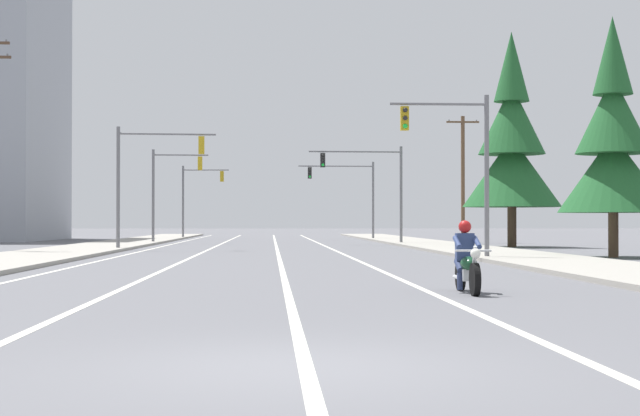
% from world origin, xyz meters
% --- Properties ---
extents(ground_plane, '(400.00, 400.00, 0.00)m').
position_xyz_m(ground_plane, '(0.00, 0.00, 0.00)').
color(ground_plane, '#5B5B60').
extents(lane_stripe_center, '(0.16, 100.00, 0.01)m').
position_xyz_m(lane_stripe_center, '(0.15, 45.00, 0.00)').
color(lane_stripe_center, beige).
rests_on(lane_stripe_center, ground).
extents(lane_stripe_left, '(0.16, 100.00, 0.01)m').
position_xyz_m(lane_stripe_left, '(-3.35, 45.00, 0.00)').
color(lane_stripe_left, beige).
rests_on(lane_stripe_left, ground).
extents(lane_stripe_right, '(0.16, 100.00, 0.01)m').
position_xyz_m(lane_stripe_right, '(3.03, 45.00, 0.00)').
color(lane_stripe_right, beige).
rests_on(lane_stripe_right, ground).
extents(lane_stripe_far_left, '(0.16, 100.00, 0.01)m').
position_xyz_m(lane_stripe_far_left, '(-6.42, 45.00, 0.00)').
color(lane_stripe_far_left, beige).
rests_on(lane_stripe_far_left, ground).
extents(sidewalk_kerb_right, '(4.40, 110.00, 0.14)m').
position_xyz_m(sidewalk_kerb_right, '(9.50, 40.00, 0.07)').
color(sidewalk_kerb_right, '#9E998E').
rests_on(sidewalk_kerb_right, ground).
extents(sidewalk_kerb_left, '(4.40, 110.00, 0.14)m').
position_xyz_m(sidewalk_kerb_left, '(-9.50, 40.00, 0.07)').
color(sidewalk_kerb_left, '#9E998E').
rests_on(sidewalk_kerb_left, ground).
extents(motorcycle_with_rider, '(0.70, 2.19, 1.46)m').
position_xyz_m(motorcycle_with_rider, '(3.75, 9.82, 0.59)').
color(motorcycle_with_rider, black).
rests_on(motorcycle_with_rider, ground).
extents(traffic_signal_near_right, '(3.75, 0.37, 6.20)m').
position_xyz_m(traffic_signal_near_right, '(6.90, 26.76, 4.02)').
color(traffic_signal_near_right, slate).
rests_on(traffic_signal_near_right, ground).
extents(traffic_signal_near_left, '(4.95, 0.59, 6.20)m').
position_xyz_m(traffic_signal_near_left, '(-6.39, 39.91, 4.10)').
color(traffic_signal_near_left, slate).
rests_on(traffic_signal_near_left, ground).
extents(traffic_signal_mid_right, '(5.95, 0.54, 6.20)m').
position_xyz_m(traffic_signal_mid_right, '(6.32, 51.91, 4.16)').
color(traffic_signal_mid_right, slate).
rests_on(traffic_signal_mid_right, ground).
extents(traffic_signal_mid_left, '(3.69, 0.51, 6.20)m').
position_xyz_m(traffic_signal_mid_left, '(-6.90, 55.44, 4.02)').
color(traffic_signal_mid_left, slate).
rests_on(traffic_signal_mid_left, ground).
extents(traffic_signal_far_right, '(6.04, 0.49, 6.20)m').
position_xyz_m(traffic_signal_far_right, '(6.20, 67.98, 4.17)').
color(traffic_signal_far_right, slate).
rests_on(traffic_signal_far_right, ground).
extents(traffic_signal_far_left, '(3.99, 0.45, 6.20)m').
position_xyz_m(traffic_signal_far_left, '(-6.52, 74.30, 4.04)').
color(traffic_signal_far_left, slate).
rests_on(traffic_signal_far_left, ground).
extents(utility_pole_right_far, '(2.25, 0.26, 8.67)m').
position_xyz_m(utility_pole_right_far, '(12.97, 56.81, 4.55)').
color(utility_pole_right_far, brown).
rests_on(utility_pole_right_far, ground).
extents(conifer_tree_right_verge_near, '(4.40, 4.40, 9.68)m').
position_xyz_m(conifer_tree_right_verge_near, '(13.51, 28.89, 4.44)').
color(conifer_tree_right_verge_near, '#4C3828').
rests_on(conifer_tree_right_verge_near, ground).
extents(conifer_tree_right_verge_far, '(5.55, 5.55, 12.21)m').
position_xyz_m(conifer_tree_right_verge_far, '(13.45, 45.11, 5.60)').
color(conifer_tree_right_verge_far, '#423023').
rests_on(conifer_tree_right_verge_far, ground).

